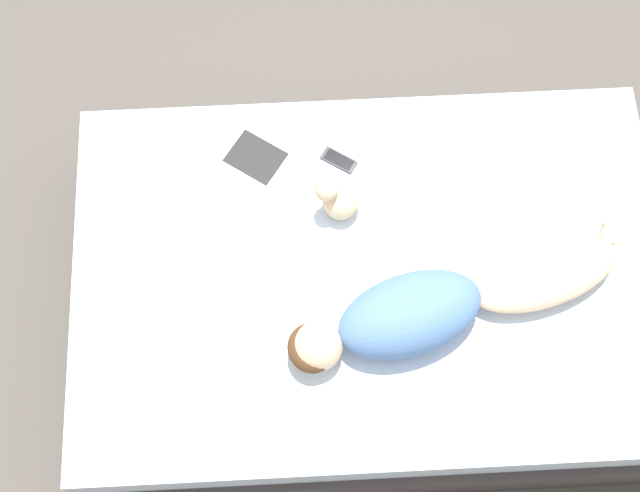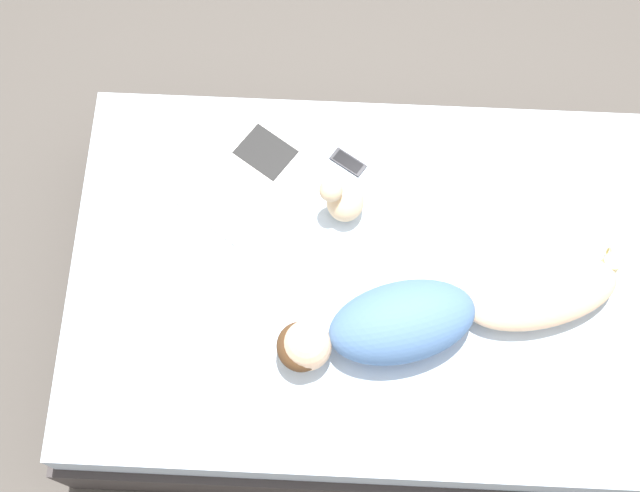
% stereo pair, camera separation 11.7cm
% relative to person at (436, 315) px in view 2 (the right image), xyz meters
% --- Properties ---
extents(ground_plane, '(12.00, 12.00, 0.00)m').
position_rel_person_xyz_m(ground_plane, '(0.17, 0.24, -0.68)').
color(ground_plane, '#4C4742').
extents(bed, '(1.56, 2.33, 0.58)m').
position_rel_person_xyz_m(bed, '(0.17, 0.24, -0.39)').
color(bed, '#383333').
rests_on(bed, ground_plane).
extents(person, '(0.58, 1.30, 0.22)m').
position_rel_person_xyz_m(person, '(0.00, 0.00, 0.00)').
color(person, '#DBB28E').
rests_on(person, bed).
extents(open_magazine, '(0.59, 0.54, 0.01)m').
position_rel_person_xyz_m(open_magazine, '(0.57, 0.74, -0.09)').
color(open_magazine, white).
rests_on(open_magazine, bed).
extents(coffee_mug, '(0.11, 0.07, 0.09)m').
position_rel_person_xyz_m(coffee_mug, '(0.24, -0.66, -0.05)').
color(coffee_mug, tan).
rests_on(coffee_mug, bed).
extents(cell_phone, '(0.13, 0.15, 0.01)m').
position_rel_person_xyz_m(cell_phone, '(0.65, 0.34, -0.09)').
color(cell_phone, black).
rests_on(cell_phone, bed).
extents(plush_toy, '(0.16, 0.17, 0.21)m').
position_rel_person_xyz_m(plush_toy, '(0.45, 0.35, -0.01)').
color(plush_toy, '#D1B289').
rests_on(plush_toy, bed).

